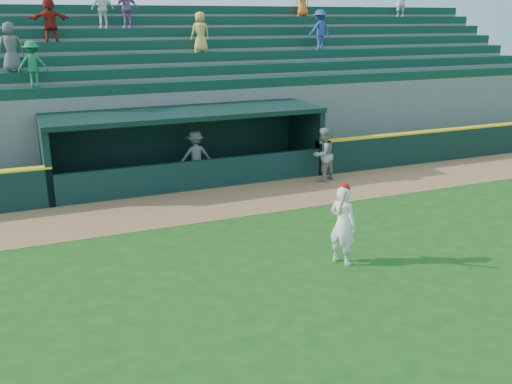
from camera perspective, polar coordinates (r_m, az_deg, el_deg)
ground at (r=13.35m, az=2.72°, el=-7.21°), size 120.00×120.00×0.00m
warning_track at (r=17.58m, az=-4.23°, el=-1.13°), size 40.00×3.00×0.01m
field_wall_right at (r=25.28m, az=21.72°, el=4.73°), size 15.50×0.30×1.20m
wall_stripe_right at (r=25.16m, az=21.87°, el=6.12°), size 15.50×0.32×0.06m
dugout_player_front at (r=19.87m, az=6.70°, el=3.74°), size 1.11×0.99×1.88m
dugout_player_inside at (r=20.08m, az=-6.05°, el=3.68°), size 1.16×0.71×1.73m
dugout at (r=20.10m, az=-7.22°, el=5.10°), size 9.40×2.80×2.46m
stands at (r=24.29m, az=-10.42°, el=9.52°), size 34.50×6.26×7.61m
batter_at_plate at (r=13.18m, az=8.67°, el=-3.16°), size 0.69×0.88×1.95m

